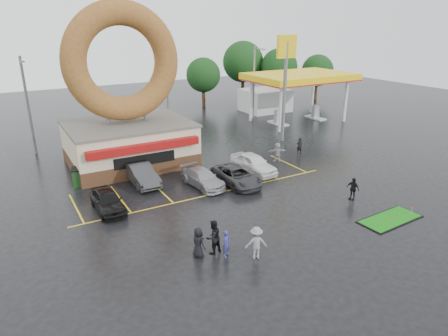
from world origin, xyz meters
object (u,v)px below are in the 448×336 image
streetlight_mid (168,90)px  person_cameraman (353,189)px  gas_station (284,88)px  car_black (108,201)px  donut_shop (127,113)px  car_dgrey (141,174)px  putting_green (390,219)px  streetlight_right (254,81)px  car_grey (237,176)px  dumpster (85,176)px  person_blue (227,243)px  shell_sign (286,69)px  car_white (253,163)px  streetlight_left (28,104)px  car_silver (203,178)px

streetlight_mid → person_cameraman: streetlight_mid is taller
gas_station → car_black: size_ratio=3.31×
donut_shop → car_dgrey: size_ratio=2.84×
donut_shop → putting_green: (10.98, -18.65, -4.43)m
gas_station → streetlight_right: size_ratio=1.52×
car_grey → person_cameraman: (5.64, -6.40, 0.14)m
donut_shop → car_grey: (5.56, -8.82, -3.79)m
car_grey → dumpster: car_grey is taller
gas_station → person_blue: gas_station is taller
shell_sign → person_cameraman: bearing=-108.6°
person_blue → putting_green: size_ratio=0.35×
gas_station → car_white: size_ratio=2.94×
donut_shop → dumpster: donut_shop is taller
car_dgrey → car_grey: size_ratio=0.98×
gas_station → streetlight_left: bearing=-178.0°
car_dgrey → car_silver: 4.83m
shell_sign → streetlight_right: (3.00, 9.92, -2.60)m
car_dgrey → person_cameraman: person_cameraman is taller
putting_green → donut_shop: bearing=120.5°
streetlight_mid → person_cameraman: 23.88m
gas_station → person_blue: size_ratio=8.89×
car_white → dumpster: (-12.61, 4.26, -0.14)m
streetlight_left → car_silver: (10.16, -14.79, -4.14)m
putting_green → streetlight_right: bearing=73.8°
streetlight_mid → streetlight_right: 12.04m
shell_sign → putting_green: bearing=-105.8°
person_blue → donut_shop: bearing=58.0°
car_black → person_cameraman: (15.39, -6.79, 0.11)m
car_white → putting_green: car_white is taller
gas_station → streetlight_mid: streetlight_mid is taller
car_black → car_dgrey: car_dgrey is taller
gas_station → person_blue: bearing=-132.7°
donut_shop → person_cameraman: 19.25m
car_grey → person_blue: 10.05m
streetlight_mid → car_grey: streetlight_mid is taller
car_grey → person_cameraman: 8.53m
streetlight_right → person_blue: streetlight_right is taller
car_silver → person_cameraman: bearing=-48.5°
shell_sign → streetlight_left: shell_sign is taller
car_black → person_cameraman: person_cameraman is taller
putting_green → shell_sign: bearing=74.2°
shell_sign → car_dgrey: shell_sign is taller
car_black → person_blue: 9.57m
car_grey → shell_sign: bearing=34.8°
streetlight_right → person_cameraman: size_ratio=5.54×
gas_station → car_dgrey: (-23.75, -12.96, -2.92)m
person_blue → putting_green: bearing=-39.5°
streetlight_right → car_black: size_ratio=2.18×
car_dgrey → dumpster: (-3.75, 1.92, -0.13)m
person_blue → shell_sign: bearing=13.4°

